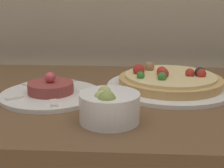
# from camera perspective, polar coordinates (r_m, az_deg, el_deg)

# --- Properties ---
(dining_table) EXTENTS (1.42, 0.63, 0.73)m
(dining_table) POSITION_cam_1_polar(r_m,az_deg,el_deg) (0.84, 2.79, -8.66)
(dining_table) COLOR brown
(dining_table) RESTS_ON ground_plane
(pizza_plate) EXTENTS (0.34, 0.34, 0.06)m
(pizza_plate) POSITION_cam_1_polar(r_m,az_deg,el_deg) (0.85, 10.50, 0.42)
(pizza_plate) COLOR white
(pizza_plate) RESTS_ON dining_table
(tartare_plate) EXTENTS (0.25, 0.25, 0.06)m
(tartare_plate) POSITION_cam_1_polar(r_m,az_deg,el_deg) (0.78, -11.09, -1.41)
(tartare_plate) COLOR white
(tartare_plate) RESTS_ON dining_table
(small_bowl) EXTENTS (0.12, 0.12, 0.07)m
(small_bowl) POSITION_cam_1_polar(r_m,az_deg,el_deg) (0.61, -0.54, -4.12)
(small_bowl) COLOR white
(small_bowl) RESTS_ON dining_table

